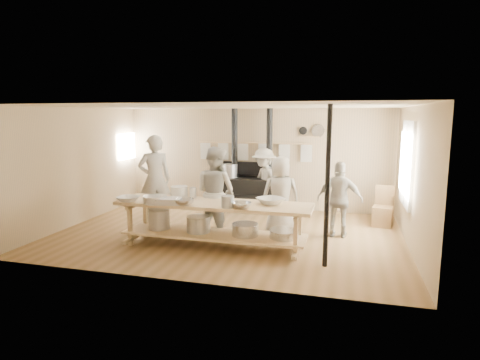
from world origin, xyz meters
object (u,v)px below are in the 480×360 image
(cook_far_left, at_px, (155,179))
(chair, at_px, (383,214))
(cook_left, at_px, (216,192))
(prep_table, at_px, (213,220))
(cook_right, at_px, (340,200))
(stove, at_px, (251,191))
(cook_by_window, at_px, (264,181))
(roasting_pan, at_px, (168,201))
(cook_center, at_px, (280,195))

(cook_far_left, distance_m, chair, 5.14)
(cook_left, distance_m, chair, 3.79)
(prep_table, xyz_separation_m, cook_right, (2.24, 1.26, 0.24))
(cook_left, bearing_deg, chair, -128.67)
(stove, bearing_deg, prep_table, -90.04)
(cook_by_window, bearing_deg, cook_left, -59.88)
(prep_table, bearing_deg, roasting_pan, -155.91)
(stove, height_order, chair, stove)
(chair, bearing_deg, cook_left, -140.90)
(prep_table, bearing_deg, cook_far_left, 144.54)
(stove, distance_m, cook_by_window, 0.50)
(prep_table, relative_size, chair, 4.06)
(chair, bearing_deg, cook_right, -118.54)
(cook_far_left, xyz_separation_m, cook_right, (4.05, -0.04, -0.24))
(cook_right, distance_m, roasting_pan, 3.37)
(cook_left, height_order, cook_center, cook_left)
(cook_left, xyz_separation_m, chair, (3.32, 1.71, -0.65))
(cook_far_left, relative_size, roasting_pan, 4.20)
(cook_left, relative_size, cook_by_window, 1.12)
(prep_table, height_order, cook_by_window, cook_by_window)
(roasting_pan, bearing_deg, prep_table, 24.09)
(cook_far_left, bearing_deg, chair, 155.57)
(cook_left, distance_m, cook_by_window, 2.28)
(prep_table, xyz_separation_m, cook_by_window, (0.37, 2.85, 0.29))
(prep_table, xyz_separation_m, chair, (3.16, 2.34, -0.26))
(stove, bearing_deg, cook_by_window, -24.42)
(chair, bearing_deg, roasting_pan, -133.70)
(cook_right, relative_size, chair, 1.72)
(stove, bearing_deg, cook_far_left, -136.54)
(prep_table, xyz_separation_m, cook_far_left, (-1.82, 1.29, 0.48))
(stove, xyz_separation_m, cook_left, (-0.16, -2.38, 0.39))
(stove, bearing_deg, cook_left, -93.84)
(cook_right, height_order, roasting_pan, cook_right)
(stove, relative_size, cook_far_left, 1.30)
(stove, height_order, cook_by_window, stove)
(cook_by_window, xyz_separation_m, roasting_pan, (-1.11, -3.18, 0.09))
(cook_center, xyz_separation_m, chair, (2.11, 1.12, -0.54))
(cook_by_window, xyz_separation_m, chair, (2.79, -0.51, -0.55))
(cook_left, distance_m, cook_right, 2.48)
(cook_far_left, height_order, chair, cook_far_left)
(roasting_pan, bearing_deg, chair, 34.44)
(cook_left, bearing_deg, cook_right, -141.37)
(cook_center, height_order, cook_by_window, cook_by_window)
(chair, bearing_deg, prep_table, -131.59)
(roasting_pan, bearing_deg, cook_by_window, 70.77)
(stove, xyz_separation_m, cook_right, (2.23, -1.76, 0.24))
(cook_by_window, bearing_deg, cook_far_left, -101.02)
(roasting_pan, bearing_deg, cook_left, 58.98)
(cook_right, bearing_deg, cook_center, 5.42)
(prep_table, relative_size, cook_center, 2.23)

